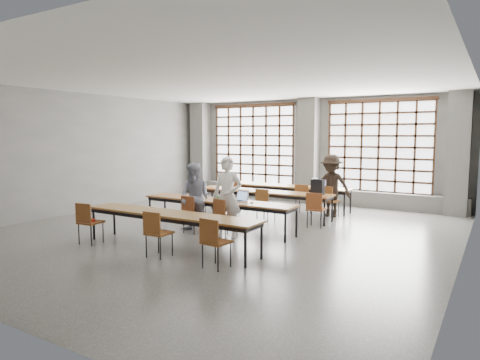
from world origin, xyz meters
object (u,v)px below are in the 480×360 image
(chair_near_left, at_px, (88,219))
(green_box, at_px, (218,197))
(phone, at_px, (222,201))
(chair_mid_right, at_px, (315,206))
(chair_near_mid, at_px, (156,229))
(student_male, at_px, (227,197))
(desk_row_d, at_px, (170,216))
(student_back, at_px, (331,186))
(student_female, at_px, (195,198))
(chair_back_mid, at_px, (303,196))
(laptop_back, at_px, (329,186))
(chair_front_left, at_px, (191,211))
(plastic_bag, at_px, (315,182))
(desk_row_b, at_px, (263,193))
(chair_back_right, at_px, (329,198))
(laptop_front, at_px, (240,199))
(chair_front_right, at_px, (223,214))
(desk_row_a, at_px, (286,188))
(red_pouch, at_px, (91,220))
(backpack, at_px, (318,187))
(chair_mid_centre, at_px, (264,202))
(chair_back_left, at_px, (237,191))
(chair_mid_left, at_px, (202,196))
(mouse, at_px, (252,202))
(desk_row_c, at_px, (218,203))
(chair_near_right, at_px, (214,238))

(chair_near_left, distance_m, green_box, 3.03)
(green_box, height_order, phone, green_box)
(chair_mid_right, relative_size, chair_near_mid, 1.00)
(student_male, bearing_deg, desk_row_d, -124.65)
(student_back, bearing_deg, student_female, -119.42)
(desk_row_d, bearing_deg, chair_mid_right, 62.12)
(chair_back_mid, xyz_separation_m, laptop_back, (0.52, 0.73, 0.25))
(chair_front_left, distance_m, plastic_bag, 4.45)
(desk_row_b, xyz_separation_m, student_back, (1.64, 0.99, 0.20))
(chair_back_mid, bearing_deg, chair_back_right, 0.15)
(phone, xyz_separation_m, plastic_bag, (0.87, 3.69, 0.14))
(student_female, height_order, laptop_front, student_female)
(student_back, relative_size, green_box, 6.95)
(chair_front_right, bearing_deg, desk_row_a, 95.86)
(red_pouch, bearing_deg, backpack, 54.50)
(chair_mid_centre, relative_size, student_female, 0.54)
(laptop_front, bearing_deg, chair_mid_centre, 92.55)
(chair_back_left, height_order, student_female, student_female)
(desk_row_a, xyz_separation_m, laptop_back, (1.33, 0.11, 0.13))
(chair_front_right, height_order, chair_near_left, same)
(student_back, bearing_deg, chair_mid_left, -152.98)
(chair_front_right, bearing_deg, plastic_bag, 83.62)
(laptop_back, bearing_deg, chair_mid_right, -78.72)
(chair_back_left, bearing_deg, chair_front_right, -62.54)
(laptop_front, xyz_separation_m, mouse, (0.39, -0.13, -0.04))
(chair_front_left, distance_m, laptop_front, 1.17)
(backpack, bearing_deg, desk_row_a, 138.83)
(chair_near_mid, bearing_deg, red_pouch, 177.61)
(chair_back_mid, distance_m, student_female, 3.65)
(desk_row_d, bearing_deg, student_back, 72.16)
(chair_mid_centre, xyz_separation_m, red_pouch, (-2.05, -3.89, -0.04))
(chair_near_left, height_order, plastic_bag, plastic_bag)
(student_female, relative_size, mouse, 16.71)
(desk_row_c, bearing_deg, chair_near_right, -57.14)
(student_back, bearing_deg, chair_near_mid, -103.40)
(chair_mid_left, distance_m, mouse, 2.86)
(desk_row_c, distance_m, student_male, 0.82)
(backpack, bearing_deg, student_female, -126.21)
(chair_near_left, bearing_deg, chair_mid_left, 89.55)
(chair_mid_left, bearing_deg, red_pouch, -90.59)
(chair_near_right, relative_size, red_pouch, 4.40)
(chair_back_mid, relative_size, red_pouch, 4.40)
(desk_row_b, relative_size, laptop_front, 9.52)
(desk_row_a, xyz_separation_m, chair_back_right, (1.58, -0.63, -0.13))
(chair_front_right, xyz_separation_m, mouse, (0.37, 0.61, 0.21))
(chair_mid_centre, bearing_deg, student_female, -112.71)
(chair_back_right, distance_m, student_female, 3.98)
(green_box, bearing_deg, student_female, -113.32)
(chair_mid_left, relative_size, student_male, 0.49)
(chair_front_right, xyz_separation_m, laptop_back, (0.90, 4.27, 0.25))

